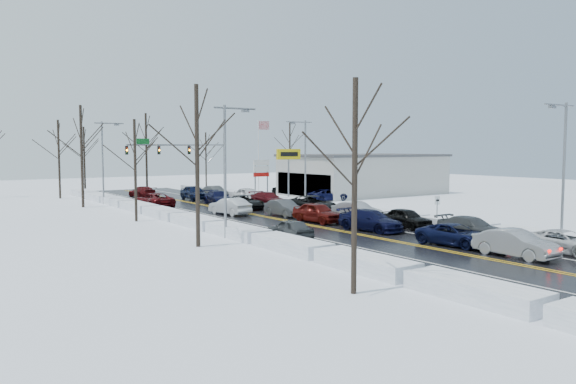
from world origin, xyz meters
TOP-DOWN VIEW (x-y plane):
  - ground at (0.00, 0.00)m, footprint 160.00×160.00m
  - road_surface at (0.00, 2.00)m, footprint 14.00×84.00m
  - snow_bank_left at (-7.60, 2.00)m, footprint 1.91×72.00m
  - snow_bank_right at (7.60, 2.00)m, footprint 1.91×72.00m
  - traffic_signal_mast at (3.45, 27.99)m, footprint 13.28×0.39m
  - tires_plus_sign at (10.50, 15.99)m, footprint 3.20×0.34m
  - used_vehicles_sign at (10.50, 22.00)m, footprint 2.20×0.22m
  - speed_limit_sign at (8.20, -8.00)m, footprint 0.55×0.09m
  - flagpole at (15.17, 30.00)m, footprint 1.87×1.20m
  - dealership_building at (23.98, 18.00)m, footprint 20.40×12.40m
  - streetlight_se at (8.30, -18.00)m, footprint 3.20×0.25m
  - streetlight_ne at (8.30, 10.00)m, footprint 3.20×0.25m
  - streetlight_sw at (-8.30, -4.00)m, footprint 3.20×0.25m
  - streetlight_nw at (-8.30, 24.00)m, footprint 3.20×0.25m
  - tree_left_a at (-11.00, -20.00)m, footprint 3.60×3.60m
  - tree_left_b at (-11.50, -6.00)m, footprint 4.00×4.00m
  - tree_left_c at (-10.50, 8.00)m, footprint 3.40×3.40m
  - tree_left_d at (-11.20, 22.00)m, footprint 4.20×4.20m
  - tree_left_e at (-10.80, 34.00)m, footprint 3.80×3.80m
  - tree_far_b at (-6.00, 41.00)m, footprint 3.60×3.60m
  - tree_far_c at (2.00, 39.00)m, footprint 4.40×4.40m
  - tree_far_d at (12.00, 40.50)m, footprint 3.40×3.40m
  - tree_far_e at (28.00, 41.00)m, footprint 4.20×4.20m
  - queued_car_1 at (1.72, -19.15)m, footprint 1.67×4.72m
  - queued_car_2 at (1.94, -14.82)m, footprint 2.78×5.15m
  - queued_car_3 at (1.94, -7.12)m, footprint 2.74×5.57m
  - queued_car_4 at (1.56, -1.18)m, footprint 2.31×4.97m
  - queued_car_5 at (1.68, 3.92)m, footprint 1.57×4.46m
  - queued_car_6 at (1.76, 10.91)m, footprint 2.39×5.02m
  - queued_car_7 at (1.73, 16.74)m, footprint 2.65×5.27m
  - queued_car_8 at (1.89, 23.23)m, footprint 2.28×5.11m
  - queued_car_10 at (5.14, -20.13)m, footprint 2.25×4.84m
  - queued_car_11 at (5.13, -13.63)m, footprint 2.12×5.09m
  - queued_car_12 at (5.26, -7.51)m, footprint 2.00×4.52m
  - queued_car_13 at (5.34, -1.75)m, footprint 2.17×4.84m
  - queued_car_14 at (5.24, 4.37)m, footprint 3.35×6.18m
  - queued_car_15 at (5.25, 12.21)m, footprint 2.19×5.11m
  - queued_car_16 at (5.35, 16.36)m, footprint 2.36×5.14m
  - queued_car_17 at (5.37, 24.62)m, footprint 1.61×4.36m
  - oncoming_car_0 at (-1.78, 7.72)m, footprint 2.25×4.86m
  - oncoming_car_1 at (-5.24, 17.59)m, footprint 2.86×5.63m
  - oncoming_car_2 at (-1.89, 30.24)m, footprint 2.39×4.86m
  - oncoming_car_3 at (-5.17, -6.87)m, footprint 1.81×4.13m
  - parked_car_0 at (14.13, 13.16)m, footprint 5.03×2.60m
  - parked_car_1 at (16.81, 16.46)m, footprint 3.02×6.06m
  - parked_car_2 at (15.14, 22.97)m, footprint 2.57×5.04m

SIDE VIEW (x-z plane):
  - ground at x=0.00m, z-range 0.00..0.00m
  - snow_bank_left at x=-7.60m, z-range -0.39..0.39m
  - snow_bank_right at x=7.60m, z-range -0.39..0.39m
  - queued_car_1 at x=1.72m, z-range -0.78..0.78m
  - queued_car_2 at x=1.94m, z-range -0.69..0.69m
  - queued_car_3 at x=1.94m, z-range -0.78..0.78m
  - queued_car_4 at x=1.56m, z-range -0.82..0.82m
  - queued_car_5 at x=1.68m, z-range -0.73..0.73m
  - queued_car_6 at x=1.76m, z-range -0.69..0.69m
  - queued_car_7 at x=1.73m, z-range -0.73..0.73m
  - queued_car_8 at x=1.89m, z-range -0.85..0.85m
  - queued_car_10 at x=5.14m, z-range -0.67..0.67m
  - queued_car_11 at x=5.13m, z-range -0.73..0.73m
  - queued_car_12 at x=5.26m, z-range -0.76..0.76m
  - queued_car_13 at x=5.34m, z-range -0.77..0.77m
  - queued_car_14 at x=5.24m, z-range -0.82..0.82m
  - queued_car_15 at x=5.25m, z-range -0.73..0.73m
  - queued_car_16 at x=5.35m, z-range -0.85..0.85m
  - queued_car_17 at x=5.37m, z-range -0.71..0.71m
  - oncoming_car_0 at x=-1.78m, z-range -0.77..0.77m
  - oncoming_car_1 at x=-5.24m, z-range -0.76..0.76m
  - oncoming_car_2 at x=-1.89m, z-range -0.68..0.68m
  - oncoming_car_3 at x=-5.17m, z-range -0.69..0.69m
  - parked_car_0 at x=14.13m, z-range -0.68..0.68m
  - parked_car_1 at x=16.81m, z-range -0.84..0.84m
  - parked_car_2 at x=15.14m, z-range -0.82..0.82m
  - road_surface at x=0.00m, z-range 0.00..0.01m
  - speed_limit_sign at x=8.20m, z-range 0.46..2.81m
  - dealership_building at x=23.98m, z-range 0.01..5.31m
  - used_vehicles_sign at x=10.50m, z-range 0.99..5.64m
  - tires_plus_sign at x=10.50m, z-range 1.99..7.99m
  - streetlight_se at x=8.30m, z-range 0.81..9.81m
  - streetlight_ne at x=8.30m, z-range 0.81..9.81m
  - streetlight_sw at x=-8.30m, z-range 0.81..9.81m
  - streetlight_nw at x=-8.30m, z-range 0.81..9.81m
  - traffic_signal_mast at x=3.45m, z-range 1.48..9.48m
  - flagpole at x=15.17m, z-range 0.93..10.93m
  - tree_left_c at x=-10.50m, z-range 1.69..10.19m
  - tree_far_d at x=12.00m, z-range 1.69..10.19m
  - tree_left_a at x=-11.00m, z-range 1.79..10.79m
  - tree_far_b at x=-6.00m, z-range 1.79..10.79m
  - tree_left_e at x=-10.80m, z-range 1.89..11.39m
  - tree_left_b at x=-11.50m, z-range 1.99..11.99m
  - tree_left_d at x=-11.20m, z-range 2.08..12.58m
  - tree_far_e at x=28.00m, z-range 2.08..12.58m
  - tree_far_c at x=2.00m, z-range 2.18..13.18m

